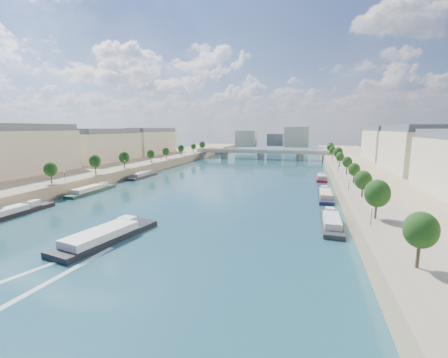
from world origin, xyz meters
The scene contains 17 objects.
ground centered at (0.00, 100.00, 0.00)m, with size 700.00×700.00×0.00m, color #0C3036.
quay_left centered at (-72.00, 100.00, 2.50)m, with size 44.00×520.00×5.00m, color #9E8460.
quay_right centered at (72.00, 100.00, 2.50)m, with size 44.00×520.00×5.00m, color #9E8460.
pave_left centered at (-57.00, 100.00, 5.05)m, with size 14.00×520.00×0.10m, color gray.
pave_right centered at (57.00, 100.00, 5.05)m, with size 14.00×520.00×0.10m, color gray.
trees_left centered at (-55.00, 102.00, 10.48)m, with size 4.80×268.80×8.26m.
trees_right centered at (55.00, 110.00, 10.48)m, with size 4.80×268.80×8.26m.
lamps_left centered at (-52.50, 90.00, 7.78)m, with size 0.36×200.36×4.28m.
lamps_right centered at (52.50, 105.00, 7.78)m, with size 0.36×200.36×4.28m.
buildings_left centered at (-85.00, 112.00, 16.45)m, with size 16.00×226.00×23.20m.
buildings_right centered at (85.00, 112.00, 16.45)m, with size 16.00×226.00×23.20m.
skyline centered at (3.19, 319.52, 14.66)m, with size 79.00×42.00×22.00m.
bridge centered at (0.00, 226.97, 5.08)m, with size 112.00×12.00×8.15m.
tour_barge centered at (-5.84, 32.86, 1.00)m, with size 12.46×27.87×3.72m.
wake centered at (-5.84, 16.24, 0.02)m, with size 12.27×26.02×0.04m.
moored_barges_left centered at (-45.50, 51.00, 0.84)m, with size 5.00×158.85×3.60m.
moored_barges_right centered at (45.50, 64.82, 0.84)m, with size 5.00×166.38×3.60m.
Camera 1 is at (38.86, -23.72, 25.94)m, focal length 24.00 mm.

